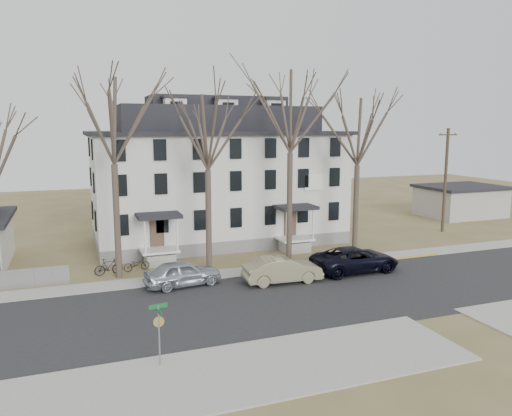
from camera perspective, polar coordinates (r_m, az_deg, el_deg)
name	(u,v)px	position (r m, az deg, el deg)	size (l,w,h in m)	color
ground	(347,306)	(27.91, 10.32, -10.99)	(120.00, 120.00, 0.00)	olive
main_road	(329,295)	(29.53, 8.31, -9.79)	(120.00, 10.00, 0.04)	#27272A
far_sidewalk	(286,268)	(34.66, 3.50, -6.83)	(120.00, 2.00, 0.08)	#A09F97
near_sidewalk_left	(235,374)	(20.63, -2.43, -18.42)	(20.00, 5.00, 0.08)	#A09F97
yellow_curb	(356,264)	(36.17, 11.38, -6.31)	(14.00, 0.25, 0.06)	gold
boarding_house	(217,178)	(42.20, -4.45, 3.49)	(20.80, 12.36, 12.05)	slate
distant_building	(460,201)	(58.57, 22.31, 0.77)	(8.50, 6.50, 3.35)	#A09F97
tree_far_left	(112,114)	(32.31, -16.13, 10.23)	(8.40, 8.40, 13.72)	#473B31
tree_mid_left	(207,127)	(33.33, -5.61, 9.23)	(7.80, 7.80, 12.74)	#473B31
tree_center	(291,105)	(35.39, 3.98, 11.65)	(9.00, 9.00, 14.70)	#473B31
tree_mid_right	(358,127)	(37.97, 11.62, 9.08)	(7.80, 7.80, 12.74)	#473B31
utility_pole_far	(445,179)	(48.77, 20.83, 3.12)	(2.00, 0.28, 9.50)	#3D3023
car_silver	(183,274)	(30.81, -8.37, -7.44)	(1.87, 4.65, 1.59)	#A0AAB4
car_tan	(282,270)	(31.18, 3.03, -7.11)	(1.72, 4.92, 1.62)	gray
car_navy	(355,260)	(34.06, 11.28, -5.84)	(2.75, 5.95, 1.65)	black
bicycle_left	(137,265)	(34.57, -13.49, -6.32)	(0.61, 1.76, 0.92)	black
bicycle_right	(109,267)	(34.07, -16.50, -6.53)	(0.52, 1.83, 1.10)	black
street_sign	(159,325)	(20.81, -11.04, -13.04)	(0.75, 0.75, 2.65)	gray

